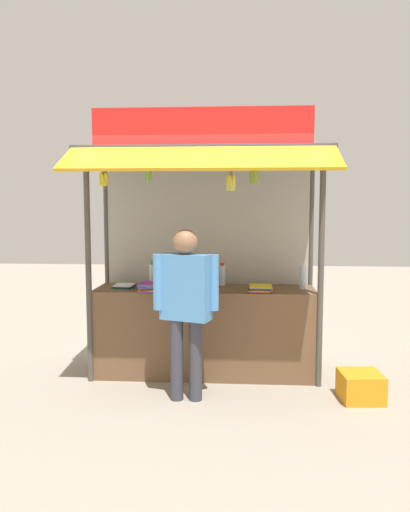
% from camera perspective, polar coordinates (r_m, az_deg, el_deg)
% --- Properties ---
extents(ground_plane, '(20.00, 20.00, 0.00)m').
position_cam_1_polar(ground_plane, '(5.67, 0.00, -13.07)').
color(ground_plane, '#9E9384').
extents(stall_counter, '(2.35, 0.64, 0.94)m').
position_cam_1_polar(stall_counter, '(5.53, 0.00, -8.47)').
color(stall_counter, brown).
rests_on(stall_counter, ground).
extents(stall_structure, '(2.55, 1.48, 2.76)m').
position_cam_1_polar(stall_structure, '(5.47, 0.07, 3.96)').
color(stall_structure, '#4C4742').
rests_on(stall_structure, ground).
extents(water_bottle_right, '(0.08, 0.08, 0.28)m').
position_cam_1_polar(water_bottle_right, '(5.59, -5.90, -2.12)').
color(water_bottle_right, silver).
rests_on(water_bottle_right, stall_counter).
extents(water_bottle_mid_left, '(0.08, 0.08, 0.27)m').
position_cam_1_polar(water_bottle_mid_left, '(5.48, 11.04, -2.37)').
color(water_bottle_mid_left, silver).
rests_on(water_bottle_mid_left, stall_counter).
extents(water_bottle_rear_center, '(0.07, 0.07, 0.25)m').
position_cam_1_polar(water_bottle_rear_center, '(5.65, 1.96, -2.12)').
color(water_bottle_rear_center, silver).
rests_on(water_bottle_rear_center, stall_counter).
extents(water_bottle_center, '(0.06, 0.06, 0.22)m').
position_cam_1_polar(water_bottle_center, '(5.58, -2.38, -2.37)').
color(water_bottle_center, silver).
rests_on(water_bottle_center, stall_counter).
extents(magazine_stack_left, '(0.26, 0.31, 0.06)m').
position_cam_1_polar(magazine_stack_left, '(5.28, 6.25, -3.66)').
color(magazine_stack_left, purple).
rests_on(magazine_stack_left, stall_counter).
extents(magazine_stack_far_right, '(0.22, 0.32, 0.08)m').
position_cam_1_polar(magazine_stack_far_right, '(5.29, -2.67, -3.49)').
color(magazine_stack_far_right, blue).
rests_on(magazine_stack_far_right, stall_counter).
extents(magazine_stack_front_left, '(0.23, 0.26, 0.04)m').
position_cam_1_polar(magazine_stack_front_left, '(5.54, -9.10, -3.37)').
color(magazine_stack_front_left, green).
rests_on(magazine_stack_front_left, stall_counter).
extents(magazine_stack_mid_right, '(0.25, 0.32, 0.08)m').
position_cam_1_polar(magazine_stack_mid_right, '(5.30, -6.16, -3.51)').
color(magazine_stack_mid_right, black).
rests_on(magazine_stack_mid_right, stall_counter).
extents(banana_bunch_rightmost, '(0.09, 0.09, 0.22)m').
position_cam_1_polar(banana_bunch_rightmost, '(5.02, -6.41, 9.08)').
color(banana_bunch_rightmost, '#332D23').
extents(banana_bunch_inner_left, '(0.10, 0.10, 0.25)m').
position_cam_1_polar(banana_bunch_inner_left, '(4.94, 5.54, 8.92)').
color(banana_bunch_inner_left, '#332D23').
extents(banana_bunch_inner_right, '(0.11, 0.11, 0.31)m').
position_cam_1_polar(banana_bunch_inner_right, '(4.94, 2.92, 8.28)').
color(banana_bunch_inner_right, '#332D23').
extents(banana_bunch_leftmost, '(0.10, 0.10, 0.27)m').
position_cam_1_polar(banana_bunch_leftmost, '(5.12, -11.40, 8.52)').
color(banana_bunch_leftmost, '#332D23').
extents(vendor_person, '(0.61, 0.33, 1.61)m').
position_cam_1_polar(vendor_person, '(4.69, -2.18, -4.80)').
color(vendor_person, '#383842').
rests_on(vendor_person, ground).
extents(plastic_crate, '(0.40, 0.40, 0.26)m').
position_cam_1_polar(plastic_crate, '(5.11, 17.17, -13.89)').
color(plastic_crate, orange).
rests_on(plastic_crate, ground).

